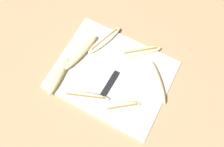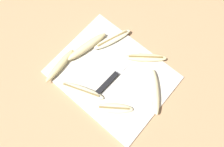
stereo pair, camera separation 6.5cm
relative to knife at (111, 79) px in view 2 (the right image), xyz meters
The scene contains 10 objects.
ground_plane 0.03m from the knife, 123.87° to the left, with size 4.00×4.00×0.00m, color tan.
cutting_board 0.03m from the knife, 123.87° to the left, with size 0.48×0.38×0.01m.
knife is the anchor object (origin of this frame).
banana_spotted_left 0.22m from the knife, 154.04° to the right, with size 0.05×0.18×0.03m.
banana_cream_curved 0.12m from the knife, 44.03° to the right, with size 0.15×0.12×0.02m.
banana_mellow_near 0.18m from the knife, 167.38° to the left, with size 0.08×0.21×0.03m.
banana_bright_far 0.13m from the knife, 116.50° to the right, with size 0.19×0.11×0.02m.
banana_soft_right 0.19m from the knife, 22.74° to the left, with size 0.15×0.17×0.04m.
banana_ripe_center 0.18m from the knife, 73.68° to the left, with size 0.17×0.14×0.02m.
banana_pale_long 0.18m from the knife, 129.46° to the left, with size 0.10×0.19×0.02m.
Camera 2 is at (0.19, -0.23, 0.89)m, focal length 35.00 mm.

